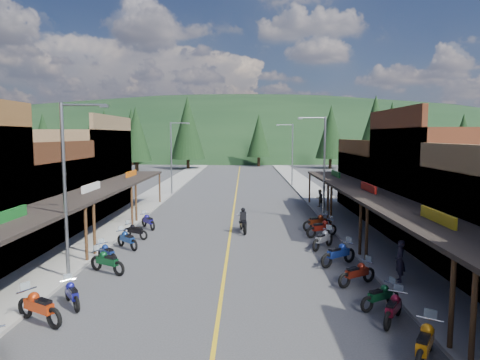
{
  "coord_description": "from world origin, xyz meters",
  "views": [
    {
      "loc": [
        0.94,
        -24.86,
        6.58
      ],
      "look_at": [
        0.59,
        9.2,
        3.0
      ],
      "focal_mm": 32.0,
      "sensor_mm": 36.0,
      "label": 1
    }
  ],
  "objects_px": {
    "pine_1": "(132,132)",
    "bike_west_9": "(148,220)",
    "shop_west_2": "(12,199)",
    "pine_2": "(188,128)",
    "bike_west_7": "(127,239)",
    "bike_west_5": "(107,260)",
    "streetlight_0": "(68,183)",
    "bike_west_8": "(135,230)",
    "streetlight_3": "(291,152)",
    "rider_on_bike": "(243,222)",
    "streetlight_2": "(322,163)",
    "pine_9": "(386,136)",
    "pine_11": "(375,131)",
    "bike_east_6": "(338,253)",
    "pine_3": "(259,136)",
    "shop_west_3": "(72,171)",
    "bike_west_6": "(107,252)",
    "pine_4": "(331,132)",
    "bike_west_3": "(39,305)",
    "pine_6": "(463,136)",
    "streetlight_1": "(173,155)",
    "pine_8": "(93,139)",
    "bike_east_2": "(425,341)",
    "bike_east_7": "(323,238)",
    "pedestrian_east_b": "(319,198)",
    "shop_east_3": "(395,183)",
    "pine_10": "(136,134)",
    "pine_7": "(105,132)",
    "pine_0": "(43,136)",
    "bike_west_4": "(72,293)",
    "pedestrian_east_a": "(400,261)",
    "bike_east_3": "(393,307)",
    "bike_east_8": "(322,227)"
  },
  "relations": [
    {
      "from": "bike_east_3",
      "to": "rider_on_bike",
      "type": "xyz_separation_m",
      "value": [
        -5.32,
        14.05,
        0.13
      ]
    },
    {
      "from": "bike_east_2",
      "to": "rider_on_bike",
      "type": "relative_size",
      "value": 0.96
    },
    {
      "from": "pine_4",
      "to": "streetlight_2",
      "type": "bearing_deg",
      "value": -101.99
    },
    {
      "from": "pine_4",
      "to": "bike_west_3",
      "type": "distance_m",
      "value": 74.9
    },
    {
      "from": "pine_11",
      "to": "bike_east_6",
      "type": "relative_size",
      "value": 5.34
    },
    {
      "from": "streetlight_2",
      "to": "pine_9",
      "type": "relative_size",
      "value": 0.74
    },
    {
      "from": "streetlight_0",
      "to": "bike_west_8",
      "type": "distance_m",
      "value": 8.74
    },
    {
      "from": "bike_west_5",
      "to": "pine_1",
      "type": "bearing_deg",
      "value": 44.82
    },
    {
      "from": "streetlight_1",
      "to": "pine_7",
      "type": "relative_size",
      "value": 0.64
    },
    {
      "from": "shop_east_3",
      "to": "pine_10",
      "type": "bearing_deg",
      "value": 129.37
    },
    {
      "from": "streetlight_3",
      "to": "bike_east_7",
      "type": "distance_m",
      "value": 30.8
    },
    {
      "from": "pedestrian_east_b",
      "to": "shop_west_3",
      "type": "bearing_deg",
      "value": -26.55
    },
    {
      "from": "bike_west_7",
      "to": "rider_on_bike",
      "type": "xyz_separation_m",
      "value": [
        6.73,
        4.28,
        0.1
      ]
    },
    {
      "from": "bike_west_3",
      "to": "bike_east_7",
      "type": "xyz_separation_m",
      "value": [
        11.74,
        10.04,
        -0.03
      ]
    },
    {
      "from": "streetlight_2",
      "to": "bike_west_8",
      "type": "height_order",
      "value": "streetlight_2"
    },
    {
      "from": "bike_west_6",
      "to": "bike_west_5",
      "type": "bearing_deg",
      "value": -115.99
    },
    {
      "from": "pine_3",
      "to": "streetlight_0",
      "type": "bearing_deg",
      "value": -98.65
    },
    {
      "from": "pine_9",
      "to": "rider_on_bike",
      "type": "distance_m",
      "value": 47.71
    },
    {
      "from": "streetlight_3",
      "to": "bike_west_5",
      "type": "relative_size",
      "value": 3.65
    },
    {
      "from": "bike_east_8",
      "to": "bike_west_5",
      "type": "bearing_deg",
      "value": -83.36
    },
    {
      "from": "streetlight_0",
      "to": "bike_west_4",
      "type": "distance_m",
      "value": 5.12
    },
    {
      "from": "shop_west_3",
      "to": "bike_west_4",
      "type": "height_order",
      "value": "shop_west_3"
    },
    {
      "from": "streetlight_2",
      "to": "bike_east_6",
      "type": "height_order",
      "value": "streetlight_2"
    },
    {
      "from": "streetlight_0",
      "to": "bike_east_3",
      "type": "xyz_separation_m",
      "value": [
        13.13,
        -4.38,
        -3.88
      ]
    },
    {
      "from": "shop_east_3",
      "to": "bike_east_7",
      "type": "xyz_separation_m",
      "value": [
        -8.25,
        -11.83,
        -1.9
      ]
    },
    {
      "from": "bike_west_7",
      "to": "shop_west_2",
      "type": "bearing_deg",
      "value": 118.74
    },
    {
      "from": "pine_9",
      "to": "pine_11",
      "type": "height_order",
      "value": "pine_11"
    },
    {
      "from": "pine_11",
      "to": "bike_west_3",
      "type": "distance_m",
      "value": 55.58
    },
    {
      "from": "pine_7",
      "to": "pedestrian_east_a",
      "type": "xyz_separation_m",
      "value": [
        39.78,
        -82.53,
        -6.15
      ]
    },
    {
      "from": "rider_on_bike",
      "to": "bike_west_8",
      "type": "bearing_deg",
      "value": -173.11
    },
    {
      "from": "pine_6",
      "to": "streetlight_1",
      "type": "bearing_deg",
      "value": -141.58
    },
    {
      "from": "shop_west_3",
      "to": "bike_west_8",
      "type": "relative_size",
      "value": 5.61
    },
    {
      "from": "pine_10",
      "to": "bike_west_8",
      "type": "bearing_deg",
      "value": -76.04
    },
    {
      "from": "shop_west_2",
      "to": "pine_9",
      "type": "distance_m",
      "value": 57.58
    },
    {
      "from": "streetlight_0",
      "to": "pine_4",
      "type": "distance_m",
      "value": 70.61
    },
    {
      "from": "pine_1",
      "to": "bike_west_9",
      "type": "height_order",
      "value": "pine_1"
    },
    {
      "from": "pine_3",
      "to": "pine_9",
      "type": "relative_size",
      "value": 1.02
    },
    {
      "from": "streetlight_0",
      "to": "bike_west_9",
      "type": "xyz_separation_m",
      "value": [
        1.1,
        10.73,
        -3.86
      ]
    },
    {
      "from": "pine_8",
      "to": "bike_west_8",
      "type": "relative_size",
      "value": 5.15
    },
    {
      "from": "pine_8",
      "to": "pine_2",
      "type": "bearing_deg",
      "value": 56.31
    },
    {
      "from": "streetlight_3",
      "to": "pine_0",
      "type": "xyz_separation_m",
      "value": [
        -46.95,
        32.0,
        2.02
      ]
    },
    {
      "from": "shop_west_2",
      "to": "pine_2",
      "type": "height_order",
      "value": "pine_2"
    },
    {
      "from": "pine_7",
      "to": "bike_east_6",
      "type": "bearing_deg",
      "value": -64.68
    },
    {
      "from": "shop_west_3",
      "to": "pine_11",
      "type": "distance_m",
      "value": 43.22
    },
    {
      "from": "bike_west_5",
      "to": "bike_east_7",
      "type": "height_order",
      "value": "bike_east_7"
    },
    {
      "from": "pine_3",
      "to": "bike_west_9",
      "type": "height_order",
      "value": "pine_3"
    },
    {
      "from": "bike_west_5",
      "to": "pedestrian_east_b",
      "type": "distance_m",
      "value": 22.73
    },
    {
      "from": "bike_east_3",
      "to": "pedestrian_east_b",
      "type": "height_order",
      "value": "pedestrian_east_b"
    },
    {
      "from": "streetlight_3",
      "to": "rider_on_bike",
      "type": "relative_size",
      "value": 3.34
    },
    {
      "from": "streetlight_2",
      "to": "pine_1",
      "type": "xyz_separation_m",
      "value": [
        -30.95,
        62.0,
        2.78
      ]
    }
  ]
}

